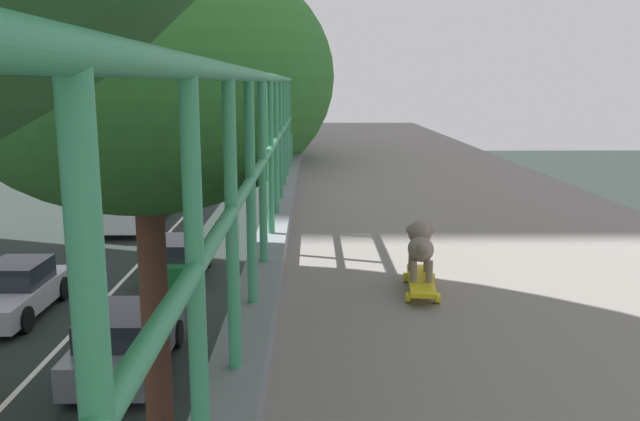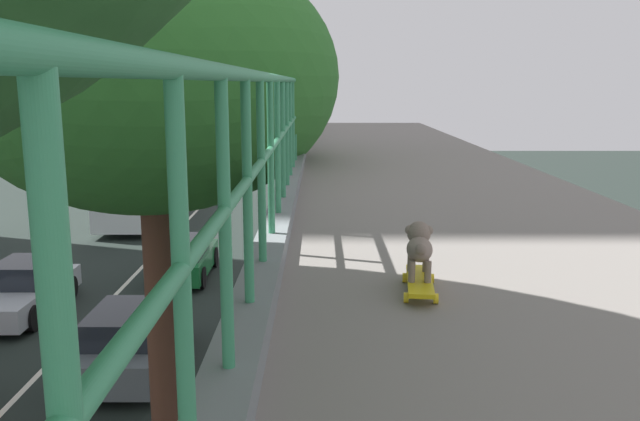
# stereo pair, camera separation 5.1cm
# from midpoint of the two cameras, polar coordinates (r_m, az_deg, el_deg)

# --- Properties ---
(overpass_deck) EXTENTS (3.20, 31.70, 0.53)m
(overpass_deck) POSITION_cam_midpoint_polar(r_m,az_deg,el_deg) (3.38, 21.82, -13.71)
(overpass_deck) COLOR gray
(overpass_deck) RESTS_ON bridge_pier
(green_railing) EXTENTS (0.20, 30.12, 1.17)m
(green_railing) POSITION_cam_midpoint_polar(r_m,az_deg,el_deg) (2.96, -6.39, -5.91)
(green_railing) COLOR slate
(green_railing) RESTS_ON overpass_deck
(car_grey_fifth) EXTENTS (1.92, 4.07, 1.51)m
(car_grey_fifth) POSITION_cam_midpoint_polar(r_m,az_deg,el_deg) (15.59, -16.70, -10.83)
(car_grey_fifth) COLOR slate
(car_grey_fifth) RESTS_ON ground
(car_silver_sixth) EXTENTS (1.81, 4.35, 1.48)m
(car_silver_sixth) POSITION_cam_midpoint_polar(r_m,az_deg,el_deg) (20.30, -24.98, -6.39)
(car_silver_sixth) COLOR #ABB1B9
(car_silver_sixth) RESTS_ON ground
(car_green_seventh) EXTENTS (1.77, 3.82, 1.38)m
(car_green_seventh) POSITION_cam_midpoint_polar(r_m,az_deg,el_deg) (22.29, -12.40, -4.12)
(car_green_seventh) COLOR #186E31
(car_green_seventh) RESTS_ON ground
(city_bus) EXTENTS (2.58, 10.84, 3.15)m
(city_bus) POSITION_cam_midpoint_polar(r_m,az_deg,el_deg) (32.96, -15.16, 2.62)
(city_bus) COLOR white
(city_bus) RESTS_ON ground
(roadside_tree_mid) EXTENTS (5.54, 5.54, 8.47)m
(roadside_tree_mid) POSITION_cam_midpoint_polar(r_m,az_deg,el_deg) (10.00, -15.31, 10.99)
(roadside_tree_mid) COLOR #543426
(roadside_tree_mid) RESTS_ON ground
(toy_skateboard) EXTENTS (0.22, 0.55, 0.08)m
(toy_skateboard) POSITION_cam_midpoint_polar(r_m,az_deg,el_deg) (3.57, 8.38, -6.12)
(toy_skateboard) COLOR gold
(toy_skateboard) RESTS_ON overpass_deck
(small_dog) EXTENTS (0.17, 0.38, 0.28)m
(small_dog) POSITION_cam_midpoint_polar(r_m,az_deg,el_deg) (3.59, 8.35, -2.96)
(small_dog) COLOR gray
(small_dog) RESTS_ON toy_skateboard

